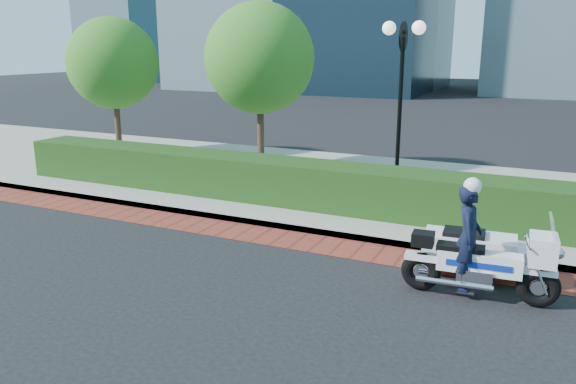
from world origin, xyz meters
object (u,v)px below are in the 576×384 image
at_px(lamppost, 401,82).
at_px(police_motorcycle, 474,250).
at_px(tree_b, 260,58).
at_px(tree_a, 113,63).

height_order(lamppost, police_motorcycle, lamppost).
distance_m(lamppost, tree_b, 4.71).
distance_m(lamppost, tree_a, 10.09).
height_order(lamppost, tree_b, tree_b).
bearing_deg(tree_b, lamppost, -16.11).
bearing_deg(police_motorcycle, tree_b, 135.34).
height_order(tree_a, police_motorcycle, tree_a).
distance_m(lamppost, police_motorcycle, 5.66).
bearing_deg(lamppost, police_motorcycle, -61.64).
bearing_deg(tree_a, tree_b, 0.00).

